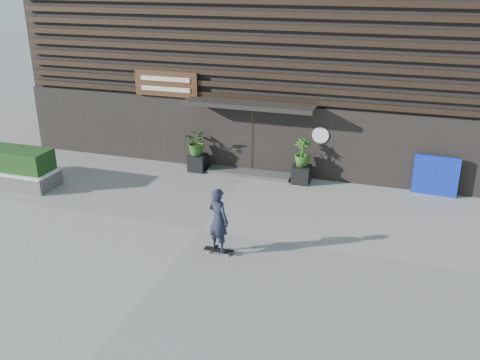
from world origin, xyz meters
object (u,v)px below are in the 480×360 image
(planter_pot_left, at_px, (198,163))
(skateboarder, at_px, (218,220))
(raised_bed, at_px, (8,176))
(planter_pot_right, at_px, (301,174))
(blue_tarp, at_px, (436,176))

(planter_pot_left, xyz_separation_m, skateboarder, (2.81, -5.43, 0.64))
(planter_pot_left, height_order, raised_bed, planter_pot_left)
(planter_pot_right, relative_size, raised_bed, 0.17)
(blue_tarp, xyz_separation_m, skateboarder, (-5.28, -5.73, 0.28))
(raised_bed, xyz_separation_m, skateboarder, (8.46, -2.27, 0.69))
(planter_pot_right, bearing_deg, skateboarder, -100.32)
(planter_pot_right, distance_m, blue_tarp, 4.32)
(raised_bed, distance_m, skateboarder, 8.78)
(planter_pot_right, xyz_separation_m, raised_bed, (-9.45, -3.17, -0.05))
(planter_pot_right, bearing_deg, raised_bed, -161.46)
(planter_pot_left, relative_size, skateboarder, 0.33)
(planter_pot_left, xyz_separation_m, blue_tarp, (8.09, 0.30, 0.36))
(planter_pot_right, height_order, blue_tarp, blue_tarp)
(blue_tarp, height_order, skateboarder, skateboarder)
(planter_pot_right, bearing_deg, blue_tarp, 4.00)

